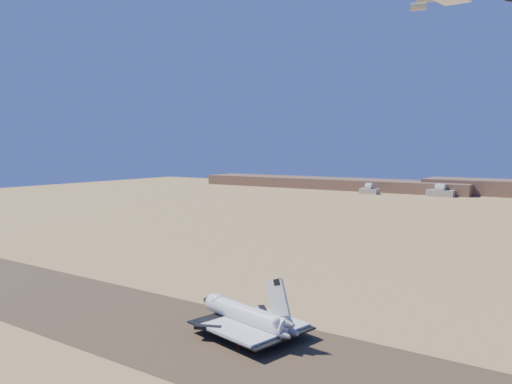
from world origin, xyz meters
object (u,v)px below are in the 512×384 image
Objects in this scene: shuttle at (246,317)px; crew_c at (256,344)px; crew_a at (239,348)px; crew_b at (253,350)px.

shuttle is 11.28m from crew_c.
crew_a is 5.36m from crew_c.
shuttle is at bearing -17.39° from crew_c.
crew_a is at bearing 83.84° from crew_b.
crew_b is (4.02, 1.02, 0.05)m from crew_a.
crew_c reaches higher than crew_b.
shuttle is 14.87m from crew_b.
shuttle is at bearing 22.73° from crew_b.
shuttle is at bearing 3.52° from crew_a.
crew_b is at bearing -98.78° from crew_a.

